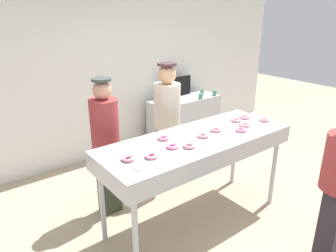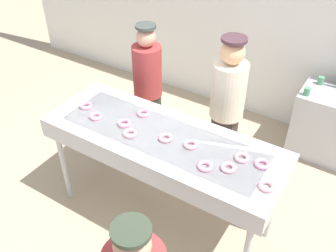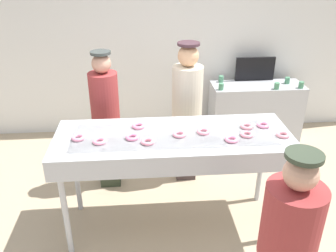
{
  "view_description": "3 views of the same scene",
  "coord_description": "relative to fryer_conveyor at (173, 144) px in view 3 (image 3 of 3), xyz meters",
  "views": [
    {
      "loc": [
        -2.18,
        -2.31,
        2.38
      ],
      "look_at": [
        -0.14,
        0.34,
        1.13
      ],
      "focal_mm": 33.91,
      "sensor_mm": 36.0,
      "label": 1
    },
    {
      "loc": [
        1.44,
        -2.2,
        3.18
      ],
      "look_at": [
        -0.08,
        0.23,
        1.0
      ],
      "focal_mm": 40.58,
      "sensor_mm": 36.0,
      "label": 2
    },
    {
      "loc": [
        -0.29,
        -2.95,
        2.62
      ],
      "look_at": [
        -0.03,
        0.24,
        1.04
      ],
      "focal_mm": 38.17,
      "sensor_mm": 36.0,
      "label": 3
    }
  ],
  "objects": [
    {
      "name": "paper_cup_0",
      "position": [
        0.84,
        1.72,
        -0.07
      ],
      "size": [
        0.07,
        0.07,
        0.09
      ],
      "primitive_type": "cylinder",
      "color": "#4C8C66",
      "rests_on": "prep_counter"
    },
    {
      "name": "customer_waiting",
      "position": [
        0.63,
        -1.27,
        -0.05
      ],
      "size": [
        0.38,
        0.38,
        1.58
      ],
      "rotation": [
        0.0,
        0.0,
        0.27
      ],
      "color": "#2B232A",
      "rests_on": "ground"
    },
    {
      "name": "strawberry_donut_3",
      "position": [
        0.51,
        -0.16,
        0.12
      ],
      "size": [
        0.13,
        0.13,
        0.03
      ],
      "primitive_type": "torus",
      "rotation": [
        0.0,
        0.0,
        3.06
      ],
      "color": "pink",
      "rests_on": "fryer_conveyor"
    },
    {
      "name": "paper_cup_3",
      "position": [
        1.99,
        1.7,
        -0.07
      ],
      "size": [
        0.07,
        0.07,
        0.09
      ],
      "primitive_type": "cylinder",
      "color": "#4C8C66",
      "rests_on": "prep_counter"
    },
    {
      "name": "strawberry_donut_2",
      "position": [
        -0.38,
        -0.05,
        0.12
      ],
      "size": [
        0.17,
        0.17,
        0.03
      ],
      "primitive_type": "torus",
      "rotation": [
        0.0,
        0.0,
        2.16
      ],
      "color": "pink",
      "rests_on": "fryer_conveyor"
    },
    {
      "name": "strawberry_donut_4",
      "position": [
        -0.68,
        -0.1,
        0.12
      ],
      "size": [
        0.16,
        0.16,
        0.03
      ],
      "primitive_type": "torus",
      "rotation": [
        0.0,
        0.0,
        2.75
      ],
      "color": "pink",
      "rests_on": "fryer_conveyor"
    },
    {
      "name": "strawberry_donut_10",
      "position": [
        0.68,
        -0.08,
        0.12
      ],
      "size": [
        0.18,
        0.18,
        0.03
      ],
      "primitive_type": "torus",
      "rotation": [
        0.0,
        0.0,
        0.88
      ],
      "color": "pink",
      "rests_on": "fryer_conveyor"
    },
    {
      "name": "strawberry_donut_11",
      "position": [
        0.9,
        0.11,
        0.12
      ],
      "size": [
        0.13,
        0.13,
        0.03
      ],
      "primitive_type": "torus",
      "rotation": [
        0.0,
        0.0,
        3.09
      ],
      "color": "pink",
      "rests_on": "fryer_conveyor"
    },
    {
      "name": "ground_plane",
      "position": [
        0.0,
        0.0,
        -0.97
      ],
      "size": [
        16.0,
        16.0,
        0.0
      ],
      "primitive_type": "plane",
      "color": "tan"
    },
    {
      "name": "strawberry_donut_6",
      "position": [
        0.73,
        0.09,
        0.12
      ],
      "size": [
        0.16,
        0.16,
        0.03
      ],
      "primitive_type": "torus",
      "rotation": [
        0.0,
        0.0,
        0.3
      ],
      "color": "pink",
      "rests_on": "fryer_conveyor"
    },
    {
      "name": "fryer_conveyor",
      "position": [
        0.0,
        0.0,
        0.0
      ],
      "size": [
        2.23,
        0.81,
        1.07
      ],
      "color": "#B7BABF",
      "rests_on": "ground"
    },
    {
      "name": "paper_cup_4",
      "position": [
        0.91,
        2.05,
        -0.07
      ],
      "size": [
        0.07,
        0.07,
        0.09
      ],
      "primitive_type": "cylinder",
      "color": "#4C8C66",
      "rests_on": "prep_counter"
    },
    {
      "name": "strawberry_donut_5",
      "position": [
        0.29,
        0.01,
        0.12
      ],
      "size": [
        0.14,
        0.14,
        0.03
      ],
      "primitive_type": "torus",
      "rotation": [
        0.0,
        0.0,
        0.13
      ],
      "color": "pink",
      "rests_on": "fryer_conveyor"
    },
    {
      "name": "menu_display",
      "position": [
        1.42,
        2.09,
        0.06
      ],
      "size": [
        0.59,
        0.04,
        0.35
      ],
      "primitive_type": "cube",
      "color": "black",
      "rests_on": "prep_counter"
    },
    {
      "name": "back_wall",
      "position": [
        0.0,
        2.33,
        0.6
      ],
      "size": [
        8.0,
        0.12,
        3.14
      ],
      "primitive_type": "cube",
      "color": "white",
      "rests_on": "ground"
    },
    {
      "name": "worker_baker",
      "position": [
        -0.7,
        0.79,
        -0.03
      ],
      "size": [
        0.32,
        0.32,
        1.67
      ],
      "rotation": [
        0.0,
        0.0,
        3.15
      ],
      "color": "#2E3726",
      "rests_on": "ground"
    },
    {
      "name": "prep_counter",
      "position": [
        1.42,
        1.88,
        -0.54
      ],
      "size": [
        1.34,
        0.52,
        0.85
      ],
      "primitive_type": "cube",
      "color": "#B7BABF",
      "rests_on": "ground"
    },
    {
      "name": "strawberry_donut_0",
      "position": [
        -0.25,
        -0.14,
        0.12
      ],
      "size": [
        0.16,
        0.16,
        0.03
      ],
      "primitive_type": "torus",
      "rotation": [
        0.0,
        0.0,
        0.41
      ],
      "color": "pink",
      "rests_on": "fryer_conveyor"
    },
    {
      "name": "paper_cup_2",
      "position": [
        1.87,
        1.91,
        -0.07
      ],
      "size": [
        0.07,
        0.07,
        0.09
      ],
      "primitive_type": "cylinder",
      "color": "#4C8C66",
      "rests_on": "prep_counter"
    },
    {
      "name": "strawberry_donut_7",
      "position": [
        -0.88,
        -0.02,
        0.12
      ],
      "size": [
        0.16,
        0.16,
        0.03
      ],
      "primitive_type": "torus",
      "rotation": [
        0.0,
        0.0,
        1.24
      ],
      "color": "pink",
      "rests_on": "fryer_conveyor"
    },
    {
      "name": "strawberry_donut_1",
      "position": [
        -0.33,
        0.18,
        0.12
      ],
      "size": [
        0.18,
        0.18,
        0.03
      ],
      "primitive_type": "torus",
      "rotation": [
        0.0,
        0.0,
        0.78
      ],
      "color": "pink",
      "rests_on": "fryer_conveyor"
    },
    {
      "name": "worker_assistant",
      "position": [
        0.24,
        0.86,
        0.03
      ],
      "size": [
        0.35,
        0.35,
        1.73
      ],
      "rotation": [
        0.0,
        0.0,
        3.17
      ],
      "color": "#3A2E2E",
      "rests_on": "ground"
    },
    {
      "name": "paper_cup_1",
      "position": [
        1.63,
        1.69,
        -0.07
      ],
      "size": [
        0.07,
        0.07,
        0.09
      ],
      "primitive_type": "cylinder",
      "color": "#4C8C66",
      "rests_on": "prep_counter"
    },
    {
      "name": "strawberry_donut_9",
      "position": [
        1.01,
        -0.11,
        0.12
      ],
      "size": [
        0.18,
        0.18,
        0.03
      ],
      "primitive_type": "torus",
      "rotation": [
        0.0,
        0.0,
        2.48
      ],
      "color": "pink",
      "rests_on": "fryer_conveyor"
    },
    {
      "name": "strawberry_donut_8",
      "position": [
        0.05,
        -0.03,
        0.12
      ],
      "size": [
        0.17,
        0.17,
        0.03
      ],
      "primitive_type": "torus",
      "rotation": [
        0.0,
        0.0,
        2.59
      ],
      "color": "pink",
      "rests_on": "fryer_conveyor"
    }
  ]
}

